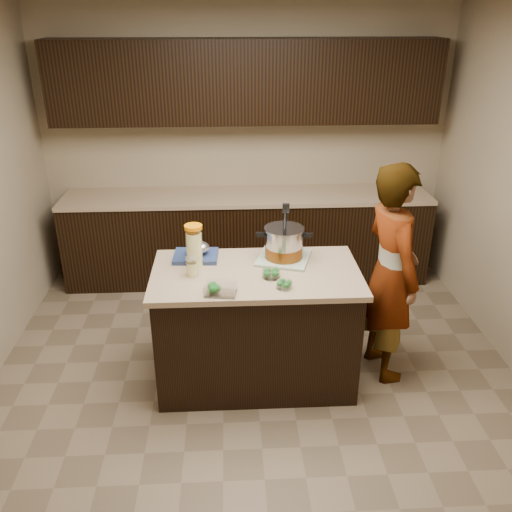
{
  "coord_description": "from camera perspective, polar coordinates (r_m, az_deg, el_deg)",
  "views": [
    {
      "loc": [
        -0.18,
        -3.38,
        2.59
      ],
      "look_at": [
        0.0,
        0.0,
        1.02
      ],
      "focal_mm": 38.0,
      "sensor_mm": 36.0,
      "label": 1
    }
  ],
  "objects": [
    {
      "name": "dish_towel",
      "position": [
        3.96,
        2.92,
        -0.21
      ],
      "size": [
        0.45,
        0.45,
        0.02
      ],
      "primitive_type": "cube",
      "rotation": [
        0.0,
        0.0,
        -0.3
      ],
      "color": "#5A8661",
      "rests_on": "island"
    },
    {
      "name": "back_cabinets",
      "position": [
        5.38,
        -0.98,
        7.04
      ],
      "size": [
        3.6,
        0.63,
        2.33
      ],
      "color": "black",
      "rests_on": "ground"
    },
    {
      "name": "ground_plane",
      "position": [
        4.26,
        0.0,
        -12.54
      ],
      "size": [
        4.0,
        4.0,
        0.0
      ],
      "primitive_type": "plane",
      "color": "brown",
      "rests_on": "ground"
    },
    {
      "name": "lemonade_pitcher",
      "position": [
        3.84,
        -6.52,
        0.92
      ],
      "size": [
        0.16,
        0.16,
        0.3
      ],
      "rotation": [
        0.0,
        0.0,
        0.4
      ],
      "color": "#EEE891",
      "rests_on": "island"
    },
    {
      "name": "room_shell",
      "position": [
        3.49,
        0.0,
        10.39
      ],
      "size": [
        4.04,
        4.04,
        2.72
      ],
      "color": "tan",
      "rests_on": "ground"
    },
    {
      "name": "island",
      "position": [
        4.0,
        0.0,
        -7.39
      ],
      "size": [
        1.46,
        0.81,
        0.9
      ],
      "color": "black",
      "rests_on": "ground"
    },
    {
      "name": "mason_jar",
      "position": [
        3.73,
        -6.73,
        -1.14
      ],
      "size": [
        0.11,
        0.11,
        0.15
      ],
      "rotation": [
        0.0,
        0.0,
        0.26
      ],
      "color": "#EEE891",
      "rests_on": "island"
    },
    {
      "name": "broccoli_tub_rect",
      "position": [
        3.49,
        -3.74,
        -3.5
      ],
      "size": [
        0.22,
        0.17,
        0.07
      ],
      "rotation": [
        0.0,
        0.0,
        -0.14
      ],
      "color": "silver",
      "rests_on": "island"
    },
    {
      "name": "blue_tray",
      "position": [
        3.99,
        -6.25,
        0.33
      ],
      "size": [
        0.33,
        0.27,
        0.12
      ],
      "rotation": [
        0.0,
        0.0,
        -0.05
      ],
      "color": "navy",
      "rests_on": "island"
    },
    {
      "name": "broccoli_tub_right",
      "position": [
        3.56,
        2.99,
        -3.05
      ],
      "size": [
        0.11,
        0.11,
        0.05
      ],
      "rotation": [
        0.0,
        0.0,
        -0.04
      ],
      "color": "silver",
      "rests_on": "island"
    },
    {
      "name": "person",
      "position": [
        4.04,
        13.98,
        -1.8
      ],
      "size": [
        0.51,
        0.67,
        1.65
      ],
      "primitive_type": "imported",
      "rotation": [
        0.0,
        0.0,
        1.78
      ],
      "color": "gray",
      "rests_on": "ground"
    },
    {
      "name": "broccoli_tub_left",
      "position": [
        3.69,
        1.62,
        -1.88
      ],
      "size": [
        0.16,
        0.16,
        0.06
      ],
      "rotation": [
        0.0,
        0.0,
        0.35
      ],
      "color": "silver",
      "rests_on": "island"
    },
    {
      "name": "stock_pot",
      "position": [
        3.92,
        2.95,
        1.2
      ],
      "size": [
        0.41,
        0.31,
        0.41
      ],
      "rotation": [
        0.0,
        0.0,
        -0.08
      ],
      "color": "#B7B7BC",
      "rests_on": "dish_towel"
    }
  ]
}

